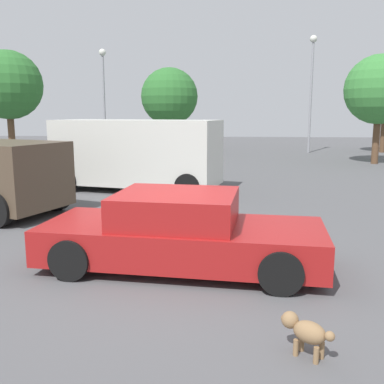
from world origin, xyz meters
TOP-DOWN VIEW (x-y plane):
  - ground_plane at (0.00, 0.00)m, footprint 80.00×80.00m
  - sedan_foreground at (0.13, 0.08)m, footprint 4.70×2.28m
  - dog at (1.70, -2.50)m, footprint 0.50×0.43m
  - van_white at (-2.07, 7.28)m, footprint 5.61×3.24m
  - light_post_near at (6.06, 21.63)m, footprint 0.44×0.44m
  - light_post_mid at (-7.03, 21.36)m, footprint 0.44×0.44m
  - tree_back_left at (8.25, 15.68)m, footprint 3.37×3.37m
  - tree_back_center at (-2.89, 21.99)m, footprint 3.67×3.67m
  - tree_far_right at (-12.11, 18.88)m, footprint 4.04×4.04m

SIDE VIEW (x-z plane):
  - ground_plane at x=0.00m, z-range 0.00..0.00m
  - dog at x=1.70m, z-range 0.06..0.49m
  - sedan_foreground at x=0.13m, z-range -0.05..1.20m
  - van_white at x=-2.07m, z-range 0.09..2.38m
  - tree_back_center at x=-2.89m, z-range 0.84..6.23m
  - tree_back_left at x=8.25m, z-range 0.96..6.28m
  - tree_far_right at x=-12.11m, z-range 1.04..7.20m
  - light_post_mid at x=-7.03m, z-range 1.15..7.63m
  - light_post_near at x=6.06m, z-range 1.20..8.38m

